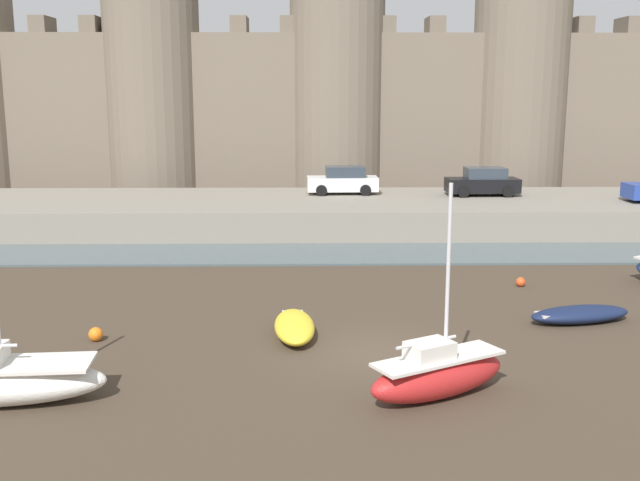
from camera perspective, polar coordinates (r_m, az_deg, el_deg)
ground_plane at (r=22.16m, az=4.47°, el=-8.64°), size 160.00×160.00×0.00m
water_channel at (r=35.10m, az=2.42°, el=-1.02°), size 80.00×4.50×0.10m
quay_road at (r=42.07m, az=1.86°, el=2.10°), size 62.34×10.00×1.62m
castle at (r=52.43m, az=1.32°, el=11.16°), size 57.55×7.21×19.12m
sailboat_foreground_right at (r=19.19m, az=8.96°, el=-9.98°), size 4.08×2.98×5.40m
rowboat_foreground_centre at (r=23.53m, az=-1.96°, el=-6.53°), size 1.46×3.31×0.65m
rowboat_foreground_left at (r=26.36m, az=19.19°, el=-5.30°), size 3.68×1.86×0.56m
mooring_buoy_off_centre at (r=30.48m, az=15.04°, el=-3.06°), size 0.37×0.37×0.37m
mooring_buoy_mid_mud at (r=24.15m, az=-16.72°, el=-6.86°), size 0.44×0.44×0.44m
car_quay_east at (r=43.86m, az=1.77°, el=4.58°), size 4.15×1.97×1.62m
car_quay_centre_west at (r=44.17m, az=12.31°, el=4.37°), size 4.15×1.97×1.62m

